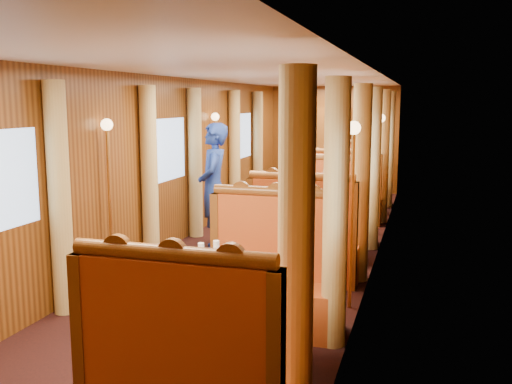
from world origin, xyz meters
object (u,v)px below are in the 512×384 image
at_px(table_far, 351,193).
at_px(fruit_plate, 275,289).
at_px(table_mid, 319,232).
at_px(tea_tray, 222,282).
at_px(teapot_back, 232,272).
at_px(banquette_near_fwd, 186,384).
at_px(banquette_near_aft, 272,284).
at_px(banquette_mid_aft, 331,215).
at_px(passenger, 329,197).
at_px(banquette_far_fwd, 344,199).
at_px(teapot_right, 225,280).
at_px(rose_vase_far, 350,165).
at_px(teapot_left, 211,276).
at_px(table_near, 238,329).
at_px(banquette_far_aft, 357,184).
at_px(rose_vase_mid, 319,192).
at_px(steward, 214,187).
at_px(banquette_mid_fwd, 303,247).

bearing_deg(table_far, fruit_plate, -87.39).
xyz_separation_m(table_mid, tea_tray, (-0.12, -3.53, 0.38)).
height_order(table_mid, teapot_back, teapot_back).
height_order(banquette_near_fwd, banquette_near_aft, same).
xyz_separation_m(banquette_near_fwd, banquette_mid_aft, (0.00, 5.53, 0.00)).
bearing_deg(banquette_near_fwd, passenger, 90.00).
xyz_separation_m(banquette_near_fwd, passenger, (-0.00, 5.30, 0.32)).
relative_size(banquette_near_fwd, passenger, 1.76).
distance_m(table_mid, banquette_far_fwd, 2.49).
bearing_deg(banquette_mid_aft, teapot_right, -90.57).
xyz_separation_m(banquette_far_fwd, tea_tray, (-0.12, -6.02, 0.33)).
bearing_deg(tea_tray, rose_vase_far, 89.27).
height_order(tea_tray, teapot_left, teapot_left).
distance_m(table_near, banquette_far_aft, 8.01).
xyz_separation_m(table_far, teapot_back, (-0.07, -6.92, 0.43)).
height_order(banquette_far_aft, rose_vase_mid, banquette_far_aft).
bearing_deg(table_far, tea_tray, -90.97).
bearing_deg(fruit_plate, teapot_back, 155.25).
distance_m(banquette_near_fwd, table_far, 8.01).
bearing_deg(banquette_mid_aft, teapot_left, -92.29).
xyz_separation_m(rose_vase_far, passenger, (0.03, -2.71, -0.19)).
bearing_deg(table_near, table_far, 90.00).
bearing_deg(banquette_far_aft, tea_tray, -90.85).
distance_m(rose_vase_mid, steward, 1.55).
xyz_separation_m(banquette_mid_fwd, rose_vase_mid, (-0.01, 1.04, 0.50)).
relative_size(banquette_far_fwd, teapot_back, 9.28).
bearing_deg(table_near, banquette_far_fwd, 90.00).
height_order(teapot_left, rose_vase_far, rose_vase_far).
bearing_deg(fruit_plate, tea_tray, 170.72).
xyz_separation_m(banquette_mid_aft, banquette_far_aft, (0.00, 3.50, 0.00)).
distance_m(table_near, rose_vase_mid, 3.57).
xyz_separation_m(banquette_near_aft, steward, (-1.56, 2.57, 0.50)).
relative_size(steward, passenger, 2.42).
bearing_deg(banquette_near_fwd, banquette_near_aft, 90.00).
distance_m(banquette_mid_fwd, banquette_mid_aft, 2.03).
height_order(banquette_mid_aft, rose_vase_mid, banquette_mid_aft).
bearing_deg(banquette_near_aft, teapot_right, -92.27).
relative_size(banquette_far_fwd, banquette_far_aft, 1.00).
bearing_deg(passenger, table_far, 90.00).
bearing_deg(table_mid, banquette_near_fwd, -90.00).
height_order(steward, passenger, steward).
relative_size(teapot_right, steward, 0.09).
bearing_deg(teapot_right, tea_tray, 98.42).
xyz_separation_m(banquette_mid_aft, teapot_back, (-0.07, -4.44, 0.39)).
bearing_deg(tea_tray, table_mid, 88.07).
bearing_deg(banquette_far_aft, banquette_mid_fwd, -90.00).
relative_size(table_far, rose_vase_far, 2.92).
bearing_deg(teapot_back, table_near, -47.82).
distance_m(banquette_near_aft, tea_tray, 1.10).
relative_size(banquette_far_aft, teapot_right, 8.10).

